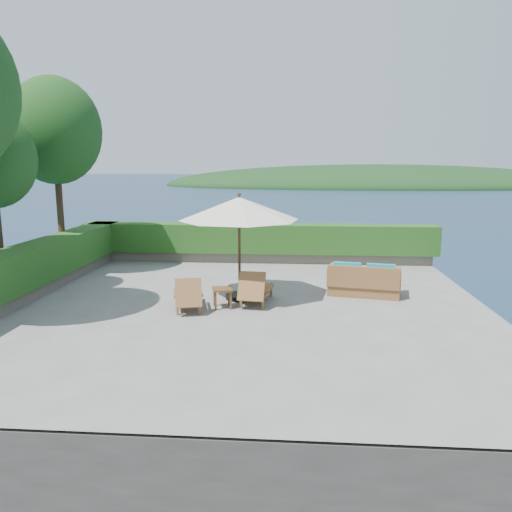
# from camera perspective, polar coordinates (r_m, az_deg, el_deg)

# --- Properties ---
(ground) EXTENTS (12.00, 12.00, 0.00)m
(ground) POSITION_cam_1_polar(r_m,az_deg,el_deg) (12.34, -1.68, -5.68)
(ground) COLOR gray
(ground) RESTS_ON ground
(foundation) EXTENTS (12.00, 12.00, 3.00)m
(foundation) POSITION_cam_1_polar(r_m,az_deg,el_deg) (12.86, -1.65, -12.34)
(foundation) COLOR #544D43
(foundation) RESTS_ON ocean
(ocean) EXTENTS (600.00, 600.00, 0.00)m
(ocean) POSITION_cam_1_polar(r_m,az_deg,el_deg) (13.48, -1.61, -18.02)
(ocean) COLOR #152843
(ocean) RESTS_ON ground
(offshore_island) EXTENTS (126.00, 57.60, 12.60)m
(offshore_island) POSITION_cam_1_polar(r_m,az_deg,el_deg) (153.76, 13.42, 7.82)
(offshore_island) COLOR black
(offshore_island) RESTS_ON ocean
(planter_wall_far) EXTENTS (12.00, 0.60, 0.36)m
(planter_wall_far) POSITION_cam_1_polar(r_m,az_deg,el_deg) (17.73, 0.23, -0.09)
(planter_wall_far) COLOR #70685A
(planter_wall_far) RESTS_ON ground
(planter_wall_left) EXTENTS (0.60, 12.00, 0.36)m
(planter_wall_left) POSITION_cam_1_polar(r_m,az_deg,el_deg) (14.02, -25.15, -3.95)
(planter_wall_left) COLOR #70685A
(planter_wall_left) RESTS_ON ground
(hedge_far) EXTENTS (12.40, 0.90, 1.00)m
(hedge_far) POSITION_cam_1_polar(r_m,az_deg,el_deg) (17.62, 0.23, 2.05)
(hedge_far) COLOR #174012
(hedge_far) RESTS_ON planter_wall_far
(hedge_left) EXTENTS (0.90, 12.40, 1.00)m
(hedge_left) POSITION_cam_1_polar(r_m,az_deg,el_deg) (13.88, -25.36, -1.27)
(hedge_left) COLOR #174012
(hedge_left) RESTS_ON planter_wall_left
(tree_far) EXTENTS (2.80, 2.80, 6.03)m
(tree_far) POSITION_cam_1_polar(r_m,az_deg,el_deg) (16.68, -22.04, 13.08)
(tree_far) COLOR #412C19
(tree_far) RESTS_ON ground
(patio_umbrella) EXTENTS (3.67, 3.67, 2.73)m
(patio_umbrella) POSITION_cam_1_polar(r_m,az_deg,el_deg) (12.55, -1.94, 5.32)
(patio_umbrella) COLOR black
(patio_umbrella) RESTS_ON ground
(lounge_left) EXTENTS (0.94, 1.57, 0.85)m
(lounge_left) POSITION_cam_1_polar(r_m,az_deg,el_deg) (12.02, -7.78, -4.46)
(lounge_left) COLOR olive
(lounge_left) RESTS_ON ground
(lounge_right) EXTENTS (0.82, 1.62, 0.90)m
(lounge_right) POSITION_cam_1_polar(r_m,az_deg,el_deg) (12.41, -0.05, -3.79)
(lounge_right) COLOR olive
(lounge_right) RESTS_ON ground
(side_table) EXTENTS (0.56, 0.56, 0.49)m
(side_table) POSITION_cam_1_polar(r_m,az_deg,el_deg) (12.08, -3.87, -4.09)
(side_table) COLOR brown
(side_table) RESTS_ON ground
(wicker_loveseat) EXTENTS (2.01, 1.29, 0.92)m
(wicker_loveseat) POSITION_cam_1_polar(r_m,az_deg,el_deg) (13.52, 12.22, -2.92)
(wicker_loveseat) COLOR olive
(wicker_loveseat) RESTS_ON ground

